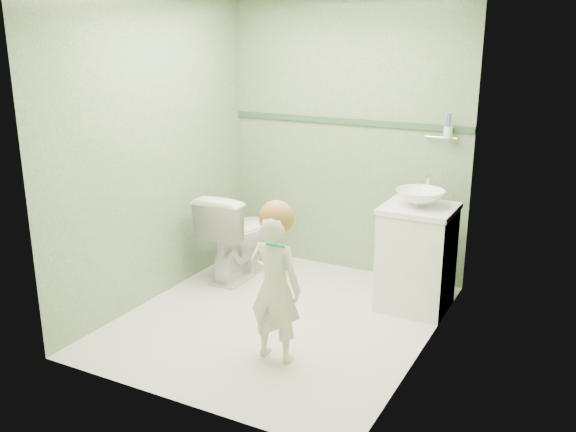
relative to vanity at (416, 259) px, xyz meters
The scene contains 12 objects.
ground 1.16m from the vanity, 140.19° to the right, with size 2.50×2.50×0.00m, color white.
room_shell 1.35m from the vanity, 140.19° to the right, with size 2.50×2.54×2.40m.
trim_stripe 1.38m from the vanity, 147.36° to the left, with size 2.20×0.02×0.05m, color #315536.
vanity is the anchor object (origin of this frame).
counter 0.41m from the vanity, ahead, with size 0.54×0.52×0.04m, color white.
basin 0.49m from the vanity, ahead, with size 0.37×0.37×0.13m, color white.
faucet 0.60m from the vanity, 90.00° to the left, with size 0.03×0.13×0.18m.
cup_holder 1.05m from the vanity, 83.68° to the left, with size 0.26×0.07×0.21m.
toilet 1.58m from the vanity, behind, with size 0.44×0.76×0.78m, color white.
toddler 1.36m from the vanity, 115.59° to the right, with size 0.37×0.24×1.01m, color white.
hair_cap 1.45m from the vanity, 116.06° to the right, with size 0.22×0.22×0.22m, color #A26930.
teal_toothbrush 1.51m from the vanity, 110.85° to the right, with size 0.11×0.13×0.08m.
Camera 1 is at (2.09, -3.82, 2.12)m, focal length 39.18 mm.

